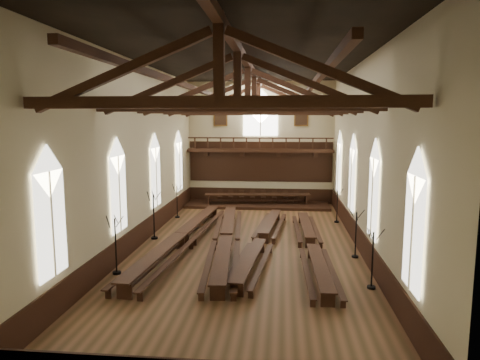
# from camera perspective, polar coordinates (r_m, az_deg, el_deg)

# --- Properties ---
(ground) EXTENTS (26.00, 26.00, 0.00)m
(ground) POSITION_cam_1_polar(r_m,az_deg,el_deg) (23.45, 0.98, -9.06)
(ground) COLOR brown
(ground) RESTS_ON ground
(room_walls) EXTENTS (26.00, 26.00, 26.00)m
(room_walls) POSITION_cam_1_polar(r_m,az_deg,el_deg) (22.42, 1.02, 6.92)
(room_walls) COLOR beige
(room_walls) RESTS_ON ground
(wainscot_band) EXTENTS (12.00, 26.00, 1.20)m
(wainscot_band) POSITION_cam_1_polar(r_m,az_deg,el_deg) (23.28, 0.99, -7.65)
(wainscot_band) COLOR black
(wainscot_band) RESTS_ON ground
(side_windows) EXTENTS (11.85, 19.80, 4.50)m
(side_windows) POSITION_cam_1_polar(r_m,az_deg,el_deg) (22.63, 1.00, 0.02)
(side_windows) COLOR silver
(side_windows) RESTS_ON room_walls
(end_window) EXTENTS (2.80, 0.12, 3.80)m
(end_window) POSITION_cam_1_polar(r_m,az_deg,el_deg) (35.28, 2.75, 8.56)
(end_window) COLOR white
(end_window) RESTS_ON room_walls
(minstrels_gallery) EXTENTS (11.80, 1.24, 3.70)m
(minstrels_gallery) POSITION_cam_1_polar(r_m,az_deg,el_deg) (35.17, 2.69, 3.16)
(minstrels_gallery) COLOR #3B2012
(minstrels_gallery) RESTS_ON room_walls
(portraits) EXTENTS (7.75, 0.09, 1.45)m
(portraits) POSITION_cam_1_polar(r_m,az_deg,el_deg) (35.28, 2.75, 8.37)
(portraits) COLOR brown
(portraits) RESTS_ON room_walls
(roof_trusses) EXTENTS (11.70, 25.70, 2.80)m
(roof_trusses) POSITION_cam_1_polar(r_m,az_deg,el_deg) (22.45, 1.03, 11.41)
(roof_trusses) COLOR #3B2012
(roof_trusses) RESTS_ON room_walls
(refectory_row_a) EXTENTS (2.19, 14.88, 0.79)m
(refectory_row_a) POSITION_cam_1_polar(r_m,az_deg,el_deg) (23.74, -7.80, -7.47)
(refectory_row_a) COLOR #3B2012
(refectory_row_a) RESTS_ON ground
(refectory_row_b) EXTENTS (2.11, 14.52, 0.75)m
(refectory_row_b) POSITION_cam_1_polar(r_m,az_deg,el_deg) (23.39, -1.95, -7.71)
(refectory_row_b) COLOR #3B2012
(refectory_row_b) RESTS_ON ground
(refectory_row_c) EXTENTS (2.00, 13.85, 0.68)m
(refectory_row_c) POSITION_cam_1_polar(r_m,az_deg,el_deg) (23.37, 2.98, -7.87)
(refectory_row_c) COLOR #3B2012
(refectory_row_c) RESTS_ON ground
(refectory_row_d) EXTENTS (1.52, 13.69, 0.67)m
(refectory_row_d) POSITION_cam_1_polar(r_m,az_deg,el_deg) (22.79, 9.53, -8.40)
(refectory_row_d) COLOR #3B2012
(refectory_row_d) RESTS_ON ground
(dais) EXTENTS (11.40, 3.13, 0.21)m
(dais) POSITION_cam_1_polar(r_m,az_deg,el_deg) (34.47, 2.33, -3.33)
(dais) COLOR black
(dais) RESTS_ON ground
(high_table) EXTENTS (8.48, 1.82, 0.79)m
(high_table) POSITION_cam_1_polar(r_m,az_deg,el_deg) (34.33, 2.34, -2.06)
(high_table) COLOR #3B2012
(high_table) RESTS_ON dais
(high_chairs) EXTENTS (6.74, 0.45, 0.93)m
(high_chairs) POSITION_cam_1_polar(r_m,az_deg,el_deg) (35.15, 2.42, -2.09)
(high_chairs) COLOR #3B2012
(high_chairs) RESTS_ON dais
(candelabrum_left_near) EXTENTS (0.81, 0.78, 2.70)m
(candelabrum_left_near) POSITION_cam_1_polar(r_m,az_deg,el_deg) (20.26, -16.19, -9.73)
(candelabrum_left_near) COLOR black
(candelabrum_left_near) RESTS_ON ground
(candelabrum_left_mid) EXTENTS (0.83, 0.84, 2.82)m
(candelabrum_left_mid) POSITION_cam_1_polar(r_m,az_deg,el_deg) (25.46, -11.39, -5.84)
(candelabrum_left_mid) COLOR black
(candelabrum_left_mid) RESTS_ON ground
(candelabrum_left_far) EXTENTS (0.71, 0.72, 2.41)m
(candelabrum_left_far) POSITION_cam_1_polar(r_m,az_deg,el_deg) (30.65, -8.38, -3.64)
(candelabrum_left_far) COLOR black
(candelabrum_left_far) RESTS_ON ground
(candelabrum_right_near) EXTENTS (0.69, 0.78, 2.53)m
(candelabrum_right_near) POSITION_cam_1_polar(r_m,az_deg,el_deg) (18.71, 17.19, -11.45)
(candelabrum_right_near) COLOR black
(candelabrum_right_near) RESTS_ON ground
(candelabrum_right_mid) EXTENTS (0.74, 0.70, 2.45)m
(candelabrum_right_mid) POSITION_cam_1_polar(r_m,az_deg,el_deg) (22.49, 15.15, -8.12)
(candelabrum_right_mid) COLOR black
(candelabrum_right_mid) RESTS_ON ground
(candelabrum_right_far) EXTENTS (0.69, 0.68, 2.32)m
(candelabrum_right_far) POSITION_cam_1_polar(r_m,az_deg,el_deg) (29.67, 12.80, -4.21)
(candelabrum_right_far) COLOR black
(candelabrum_right_far) RESTS_ON ground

